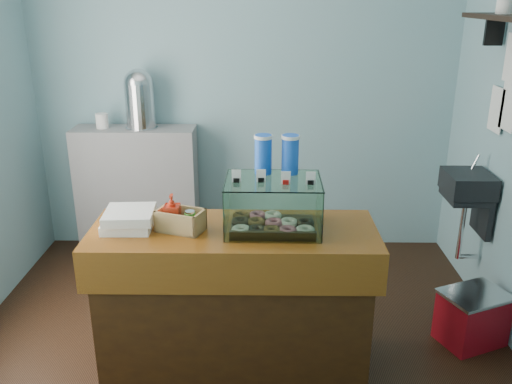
{
  "coord_description": "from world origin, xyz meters",
  "views": [
    {
      "loc": [
        0.16,
        -3.0,
        2.12
      ],
      "look_at": [
        0.12,
        -0.15,
        1.08
      ],
      "focal_mm": 38.0,
      "sensor_mm": 36.0,
      "label": 1
    }
  ],
  "objects_px": {
    "display_case": "(273,199)",
    "red_cooler": "(472,317)",
    "counter": "(234,299)",
    "coffee_urn": "(140,97)"
  },
  "relations": [
    {
      "from": "red_cooler",
      "to": "counter",
      "type": "bearing_deg",
      "value": 166.42
    },
    {
      "from": "counter",
      "to": "coffee_urn",
      "type": "distance_m",
      "value": 1.99
    },
    {
      "from": "coffee_urn",
      "to": "counter",
      "type": "bearing_deg",
      "value": -62.21
    },
    {
      "from": "coffee_urn",
      "to": "display_case",
      "type": "bearing_deg",
      "value": -55.64
    },
    {
      "from": "display_case",
      "to": "red_cooler",
      "type": "distance_m",
      "value": 1.58
    },
    {
      "from": "counter",
      "to": "red_cooler",
      "type": "height_order",
      "value": "counter"
    },
    {
      "from": "counter",
      "to": "coffee_urn",
      "type": "relative_size",
      "value": 3.33
    },
    {
      "from": "display_case",
      "to": "coffee_urn",
      "type": "bearing_deg",
      "value": 125.07
    },
    {
      "from": "counter",
      "to": "red_cooler",
      "type": "xyz_separation_m",
      "value": [
        1.51,
        0.26,
        -0.28
      ]
    },
    {
      "from": "counter",
      "to": "coffee_urn",
      "type": "bearing_deg",
      "value": 117.79
    }
  ]
}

